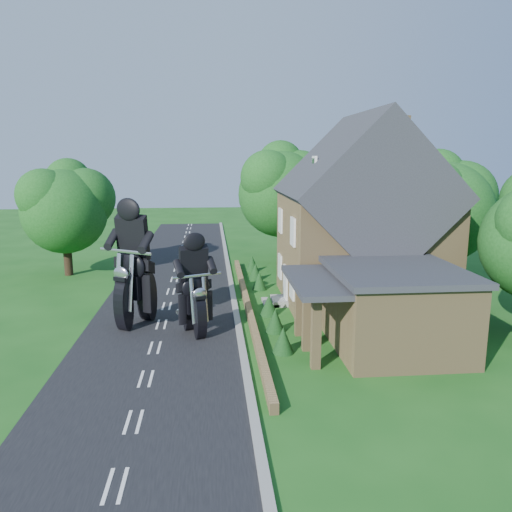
{
  "coord_description": "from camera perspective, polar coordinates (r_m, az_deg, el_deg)",
  "views": [
    {
      "loc": [
        2.43,
        -20.1,
        7.88
      ],
      "look_at": [
        4.77,
        5.39,
        2.8
      ],
      "focal_mm": 35.0,
      "sensor_mm": 36.0,
      "label": 1
    }
  ],
  "objects": [
    {
      "name": "garden_wall",
      "position": [
        26.32,
        -0.95,
        -5.75
      ],
      "size": [
        0.3,
        22.0,
        0.4
      ],
      "primitive_type": "cube",
      "color": "#95794B",
      "rests_on": "ground"
    },
    {
      "name": "shrub_c",
      "position": [
        25.36,
        1.48,
        -5.58
      ],
      "size": [
        0.9,
        0.9,
        1.1
      ],
      "primitive_type": "cone",
      "color": "#103312",
      "rests_on": "ground"
    },
    {
      "name": "motorcycle_follow",
      "position": [
        24.41,
        -13.55,
        -5.69
      ],
      "size": [
        1.43,
        1.93,
        1.82
      ],
      "primitive_type": null,
      "rotation": [
        0.0,
        0.0,
        2.6
      ],
      "color": "black",
      "rests_on": "ground"
    },
    {
      "name": "house",
      "position": [
        27.55,
        11.84,
        3.6
      ],
      "size": [
        9.54,
        8.64,
        10.24
      ],
      "color": "#95794B",
      "rests_on": "ground"
    },
    {
      "name": "shrub_a",
      "position": [
        20.66,
        3.12,
        -9.57
      ],
      "size": [
        0.9,
        0.9,
        1.1
      ],
      "primitive_type": "cone",
      "color": "#103312",
      "rests_on": "ground"
    },
    {
      "name": "road",
      "position": [
        21.73,
        -11.49,
        -10.25
      ],
      "size": [
        7.0,
        80.0,
        0.02
      ],
      "primitive_type": "cube",
      "color": "black",
      "rests_on": "ground"
    },
    {
      "name": "kerb",
      "position": [
        21.61,
        -1.68,
        -10.0
      ],
      "size": [
        0.3,
        80.0,
        0.12
      ],
      "primitive_type": "cube",
      "color": "gray",
      "rests_on": "ground"
    },
    {
      "name": "shrub_f",
      "position": [
        35.0,
        -0.43,
        -0.87
      ],
      "size": [
        0.9,
        0.9,
        1.1
      ],
      "primitive_type": "cone",
      "color": "#103312",
      "rests_on": "ground"
    },
    {
      "name": "motorcycle_lead",
      "position": [
        22.75,
        -7.0,
        -7.26
      ],
      "size": [
        0.93,
        1.54,
        1.4
      ],
      "primitive_type": null,
      "rotation": [
        0.0,
        0.0,
        3.54
      ],
      "color": "black",
      "rests_on": "ground"
    },
    {
      "name": "tree_behind_left",
      "position": [
        37.73,
        3.53,
        7.94
      ],
      "size": [
        6.94,
        6.4,
        9.16
      ],
      "color": "black",
      "rests_on": "ground"
    },
    {
      "name": "shrub_b",
      "position": [
        22.99,
        2.22,
        -7.37
      ],
      "size": [
        0.9,
        0.9,
        1.1
      ],
      "primitive_type": "cone",
      "color": "#103312",
      "rests_on": "ground"
    },
    {
      "name": "shrub_d",
      "position": [
        30.15,
        0.37,
        -2.85
      ],
      "size": [
        0.9,
        0.9,
        1.1
      ],
      "primitive_type": "cone",
      "color": "#103312",
      "rests_on": "ground"
    },
    {
      "name": "ground",
      "position": [
        21.73,
        -11.49,
        -10.28
      ],
      "size": [
        120.0,
        120.0,
        0.0
      ],
      "primitive_type": "plane",
      "color": "#174D15",
      "rests_on": "ground"
    },
    {
      "name": "tree_far_road",
      "position": [
        35.58,
        -20.46,
        5.62
      ],
      "size": [
        6.08,
        5.6,
        7.84
      ],
      "color": "black",
      "rests_on": "ground"
    },
    {
      "name": "tree_behind_house",
      "position": [
        38.14,
        12.84,
        8.46
      ],
      "size": [
        7.81,
        7.2,
        10.08
      ],
      "color": "black",
      "rests_on": "ground"
    },
    {
      "name": "tree_house_right",
      "position": [
        32.16,
        21.12,
        5.67
      ],
      "size": [
        6.51,
        6.0,
        8.4
      ],
      "color": "black",
      "rests_on": "ground"
    },
    {
      "name": "shrub_e",
      "position": [
        32.57,
        -0.06,
        -1.78
      ],
      "size": [
        0.9,
        0.9,
        1.1
      ],
      "primitive_type": "cone",
      "color": "#103312",
      "rests_on": "ground"
    },
    {
      "name": "annex",
      "position": [
        21.57,
        15.24,
        -5.64
      ],
      "size": [
        7.05,
        5.94,
        3.44
      ],
      "color": "#95794B",
      "rests_on": "ground"
    }
  ]
}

